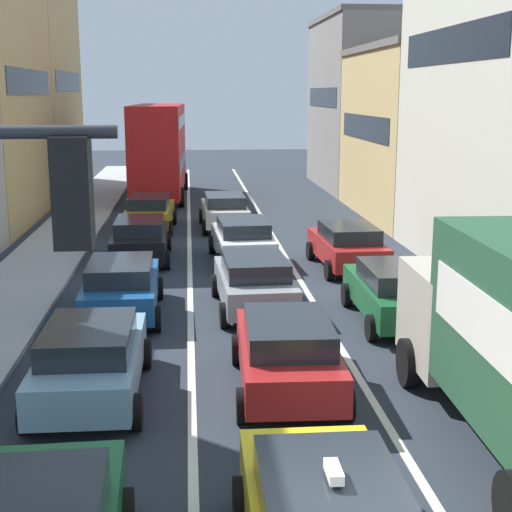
{
  "coord_description": "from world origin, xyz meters",
  "views": [
    {
      "loc": [
        -1.68,
        -6.51,
        5.68
      ],
      "look_at": [
        0.0,
        12.0,
        1.6
      ],
      "focal_mm": 52.25,
      "sensor_mm": 36.0,
      "label": 1
    }
  ],
  "objects_px": {
    "sedan_left_lane_fourth": "(140,238)",
    "sedan_left_lane_fifth": "(150,212)",
    "sedan_left_lane_third": "(121,286)",
    "sedan_centre_lane_second": "(287,352)",
    "hatchback_centre_lane_third": "(254,281)",
    "sedan_right_lane_behind_truck": "(395,292)",
    "wagon_right_lane_far": "(348,245)",
    "wagon_left_lane_second": "(91,359)",
    "coupe_centre_lane_fourth": "(243,239)",
    "bus_mid_queue_primary": "(159,147)",
    "sedan_centre_lane_fifth": "(225,210)"
  },
  "relations": [
    {
      "from": "wagon_right_lane_far",
      "to": "bus_mid_queue_primary",
      "type": "bearing_deg",
      "value": 18.92
    },
    {
      "from": "sedan_centre_lane_second",
      "to": "wagon_right_lane_far",
      "type": "height_order",
      "value": "same"
    },
    {
      "from": "coupe_centre_lane_fourth",
      "to": "sedan_centre_lane_fifth",
      "type": "bearing_deg",
      "value": -0.36
    },
    {
      "from": "sedan_left_lane_third",
      "to": "sedan_left_lane_fourth",
      "type": "height_order",
      "value": "same"
    },
    {
      "from": "wagon_left_lane_second",
      "to": "sedan_right_lane_behind_truck",
      "type": "bearing_deg",
      "value": -58.69
    },
    {
      "from": "coupe_centre_lane_fourth",
      "to": "wagon_right_lane_far",
      "type": "distance_m",
      "value": 3.61
    },
    {
      "from": "sedan_centre_lane_second",
      "to": "hatchback_centre_lane_third",
      "type": "relative_size",
      "value": 1.0
    },
    {
      "from": "wagon_left_lane_second",
      "to": "sedan_left_lane_third",
      "type": "relative_size",
      "value": 1.0
    },
    {
      "from": "sedan_left_lane_fifth",
      "to": "bus_mid_queue_primary",
      "type": "height_order",
      "value": "bus_mid_queue_primary"
    },
    {
      "from": "sedan_left_lane_third",
      "to": "hatchback_centre_lane_third",
      "type": "bearing_deg",
      "value": -87.32
    },
    {
      "from": "wagon_left_lane_second",
      "to": "bus_mid_queue_primary",
      "type": "xyz_separation_m",
      "value": [
        0.35,
        27.46,
        2.03
      ]
    },
    {
      "from": "sedan_left_lane_fourth",
      "to": "bus_mid_queue_primary",
      "type": "bearing_deg",
      "value": -0.95
    },
    {
      "from": "coupe_centre_lane_fourth",
      "to": "bus_mid_queue_primary",
      "type": "xyz_separation_m",
      "value": [
        -3.35,
        16.06,
        2.03
      ]
    },
    {
      "from": "sedan_left_lane_fourth",
      "to": "bus_mid_queue_primary",
      "type": "distance_m",
      "value": 15.67
    },
    {
      "from": "sedan_centre_lane_second",
      "to": "sedan_right_lane_behind_truck",
      "type": "height_order",
      "value": "same"
    },
    {
      "from": "sedan_right_lane_behind_truck",
      "to": "sedan_centre_lane_fifth",
      "type": "bearing_deg",
      "value": 15.42
    },
    {
      "from": "sedan_left_lane_third",
      "to": "wagon_right_lane_far",
      "type": "height_order",
      "value": "same"
    },
    {
      "from": "sedan_right_lane_behind_truck",
      "to": "wagon_right_lane_far",
      "type": "distance_m",
      "value": 5.84
    },
    {
      "from": "wagon_left_lane_second",
      "to": "coupe_centre_lane_fourth",
      "type": "bearing_deg",
      "value": -17.64
    },
    {
      "from": "sedan_right_lane_behind_truck",
      "to": "sedan_left_lane_fourth",
      "type": "bearing_deg",
      "value": 42.12
    },
    {
      "from": "coupe_centre_lane_fourth",
      "to": "wagon_right_lane_far",
      "type": "xyz_separation_m",
      "value": [
        3.35,
        -1.34,
        0.0
      ]
    },
    {
      "from": "wagon_left_lane_second",
      "to": "sedan_right_lane_behind_truck",
      "type": "distance_m",
      "value": 8.2
    },
    {
      "from": "sedan_centre_lane_fifth",
      "to": "sedan_right_lane_behind_truck",
      "type": "distance_m",
      "value": 14.11
    },
    {
      "from": "sedan_left_lane_fifth",
      "to": "wagon_right_lane_far",
      "type": "xyz_separation_m",
      "value": [
        6.81,
        -7.62,
        0.0
      ]
    },
    {
      "from": "coupe_centre_lane_fourth",
      "to": "wagon_right_lane_far",
      "type": "height_order",
      "value": "same"
    },
    {
      "from": "sedan_left_lane_fourth",
      "to": "sedan_centre_lane_fifth",
      "type": "xyz_separation_m",
      "value": [
        3.21,
        5.94,
        0.0
      ]
    },
    {
      "from": "hatchback_centre_lane_third",
      "to": "sedan_centre_lane_fifth",
      "type": "bearing_deg",
      "value": -1.29
    },
    {
      "from": "hatchback_centre_lane_third",
      "to": "coupe_centre_lane_fourth",
      "type": "distance_m",
      "value": 5.82
    },
    {
      "from": "hatchback_centre_lane_third",
      "to": "sedan_left_lane_third",
      "type": "distance_m",
      "value": 3.47
    },
    {
      "from": "sedan_left_lane_fourth",
      "to": "sedan_left_lane_fifth",
      "type": "height_order",
      "value": "same"
    },
    {
      "from": "wagon_left_lane_second",
      "to": "bus_mid_queue_primary",
      "type": "bearing_deg",
      "value": -0.39
    },
    {
      "from": "hatchback_centre_lane_third",
      "to": "bus_mid_queue_primary",
      "type": "bearing_deg",
      "value": 6.28
    },
    {
      "from": "coupe_centre_lane_fourth",
      "to": "bus_mid_queue_primary",
      "type": "distance_m",
      "value": 16.54
    },
    {
      "from": "sedan_right_lane_behind_truck",
      "to": "bus_mid_queue_primary",
      "type": "distance_m",
      "value": 24.27
    },
    {
      "from": "sedan_centre_lane_second",
      "to": "sedan_left_lane_third",
      "type": "xyz_separation_m",
      "value": [
        -3.62,
        5.32,
        0.0
      ]
    },
    {
      "from": "wagon_left_lane_second",
      "to": "hatchback_centre_lane_third",
      "type": "distance_m",
      "value": 6.64
    },
    {
      "from": "wagon_left_lane_second",
      "to": "sedan_left_lane_third",
      "type": "xyz_separation_m",
      "value": [
        0.12,
        5.38,
        0.0
      ]
    },
    {
      "from": "sedan_left_lane_third",
      "to": "bus_mid_queue_primary",
      "type": "distance_m",
      "value": 22.18
    },
    {
      "from": "hatchback_centre_lane_third",
      "to": "sedan_left_lane_fourth",
      "type": "bearing_deg",
      "value": 26.0
    },
    {
      "from": "sedan_left_lane_fourth",
      "to": "wagon_right_lane_far",
      "type": "xyz_separation_m",
      "value": [
        6.86,
        -1.86,
        0.0
      ]
    },
    {
      "from": "sedan_centre_lane_fifth",
      "to": "sedan_right_lane_behind_truck",
      "type": "xyz_separation_m",
      "value": [
        3.63,
        -13.64,
        0.0
      ]
    },
    {
      "from": "sedan_left_lane_third",
      "to": "wagon_right_lane_far",
      "type": "relative_size",
      "value": 0.99
    },
    {
      "from": "hatchback_centre_lane_third",
      "to": "coupe_centre_lane_fourth",
      "type": "height_order",
      "value": "same"
    },
    {
      "from": "coupe_centre_lane_fourth",
      "to": "sedan_right_lane_behind_truck",
      "type": "relative_size",
      "value": 1.02
    },
    {
      "from": "sedan_centre_lane_fifth",
      "to": "sedan_left_lane_fifth",
      "type": "relative_size",
      "value": 0.99
    },
    {
      "from": "sedan_left_lane_fourth",
      "to": "sedan_centre_lane_fifth",
      "type": "bearing_deg",
      "value": -28.78
    },
    {
      "from": "sedan_left_lane_fifth",
      "to": "wagon_left_lane_second",
      "type": "bearing_deg",
      "value": -178.19
    },
    {
      "from": "hatchback_centre_lane_third",
      "to": "sedan_right_lane_behind_truck",
      "type": "height_order",
      "value": "same"
    },
    {
      "from": "sedan_left_lane_third",
      "to": "sedan_right_lane_behind_truck",
      "type": "xyz_separation_m",
      "value": [
        6.91,
        -1.16,
        0.0
      ]
    },
    {
      "from": "sedan_centre_lane_second",
      "to": "bus_mid_queue_primary",
      "type": "bearing_deg",
      "value": 8.9
    }
  ]
}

